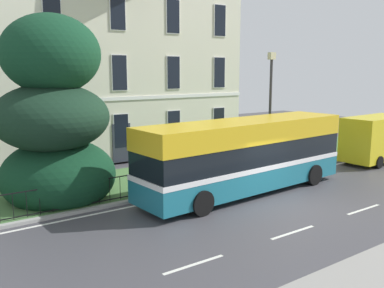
{
  "coord_description": "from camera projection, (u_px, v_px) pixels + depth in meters",
  "views": [
    {
      "loc": [
        -12.21,
        -10.5,
        5.25
      ],
      "look_at": [
        -1.39,
        4.83,
        1.94
      ],
      "focal_mm": 39.0,
      "sensor_mm": 36.0,
      "label": 1
    }
  ],
  "objects": [
    {
      "name": "ground_plane",
      "position": [
        274.0,
        201.0,
        17.09
      ],
      "size": [
        60.0,
        56.0,
        0.18
      ],
      "color": "#414046"
    },
    {
      "name": "georgian_townhouse",
      "position": [
        84.0,
        54.0,
        26.81
      ],
      "size": [
        17.97,
        10.37,
        12.32
      ],
      "color": "beige",
      "rests_on": "ground_plane"
    },
    {
      "name": "iron_verge_railing",
      "position": [
        185.0,
        176.0,
        18.55
      ],
      "size": [
        18.99,
        0.04,
        0.97
      ],
      "color": "black",
      "rests_on": "ground_plane"
    },
    {
      "name": "evergreen_tree",
      "position": [
        54.0,
        125.0,
        16.58
      ],
      "size": [
        4.8,
        4.79,
        7.94
      ],
      "color": "#423328",
      "rests_on": "ground_plane"
    },
    {
      "name": "single_decker_bus",
      "position": [
        246.0,
        155.0,
        17.99
      ],
      "size": [
        10.43,
        3.01,
        3.17
      ],
      "rotation": [
        0.0,
        0.0,
        0.06
      ],
      "color": "#1C6B7F",
      "rests_on": "ground_plane"
    },
    {
      "name": "white_panel_van",
      "position": [
        378.0,
        139.0,
        24.19
      ],
      "size": [
        5.85,
        2.31,
        2.67
      ],
      "rotation": [
        0.0,
        0.0,
        0.05
      ],
      "color": "yellow",
      "rests_on": "ground_plane"
    },
    {
      "name": "street_lamp_post",
      "position": [
        270.0,
        103.0,
        21.55
      ],
      "size": [
        0.36,
        0.24,
        6.05
      ],
      "color": "#333338",
      "rests_on": "ground_plane"
    },
    {
      "name": "litter_bin",
      "position": [
        205.0,
        169.0,
        19.64
      ],
      "size": [
        0.54,
        0.54,
        1.08
      ],
      "color": "black",
      "rests_on": "ground_plane"
    }
  ]
}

